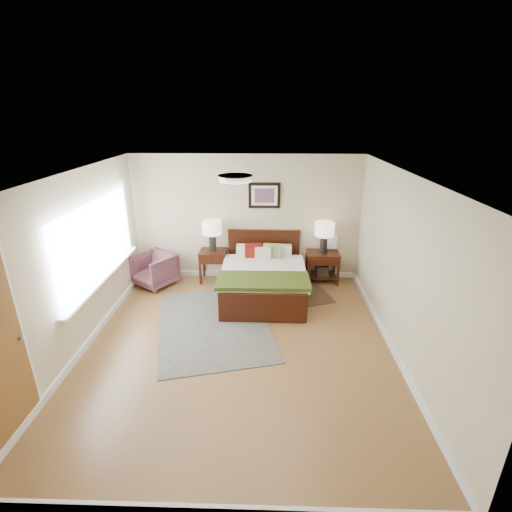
{
  "coord_description": "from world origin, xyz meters",
  "views": [
    {
      "loc": [
        0.39,
        -4.63,
        3.24
      ],
      "look_at": [
        0.23,
        0.96,
        1.05
      ],
      "focal_mm": 26.0,
      "sensor_mm": 36.0,
      "label": 1
    }
  ],
  "objects_px": {
    "nightstand_left": "(213,257)",
    "rug_persian": "(214,324)",
    "armchair": "(155,270)",
    "bed": "(263,273)",
    "nightstand_right": "(322,264)",
    "lamp_right": "(324,231)",
    "lamp_left": "(212,230)"
  },
  "relations": [
    {
      "from": "armchair",
      "to": "lamp_right",
      "type": "bearing_deg",
      "value": 39.48
    },
    {
      "from": "nightstand_right",
      "to": "lamp_right",
      "type": "bearing_deg",
      "value": 90.0
    },
    {
      "from": "lamp_left",
      "to": "armchair",
      "type": "height_order",
      "value": "lamp_left"
    },
    {
      "from": "bed",
      "to": "nightstand_left",
      "type": "relative_size",
      "value": 2.93
    },
    {
      "from": "nightstand_right",
      "to": "lamp_right",
      "type": "xyz_separation_m",
      "value": [
        -0.0,
        0.01,
        0.69
      ]
    },
    {
      "from": "lamp_right",
      "to": "armchair",
      "type": "bearing_deg",
      "value": -175.36
    },
    {
      "from": "bed",
      "to": "rug_persian",
      "type": "xyz_separation_m",
      "value": [
        -0.8,
        -1.02,
        -0.46
      ]
    },
    {
      "from": "nightstand_right",
      "to": "bed",
      "type": "bearing_deg",
      "value": -149.98
    },
    {
      "from": "bed",
      "to": "lamp_left",
      "type": "bearing_deg",
      "value": 145.8
    },
    {
      "from": "bed",
      "to": "nightstand_right",
      "type": "relative_size",
      "value": 2.96
    },
    {
      "from": "bed",
      "to": "armchair",
      "type": "distance_m",
      "value": 2.19
    },
    {
      "from": "lamp_right",
      "to": "rug_persian",
      "type": "bearing_deg",
      "value": -138.99
    },
    {
      "from": "lamp_right",
      "to": "nightstand_left",
      "type": "bearing_deg",
      "value": -179.43
    },
    {
      "from": "bed",
      "to": "lamp_right",
      "type": "xyz_separation_m",
      "value": [
        1.17,
        0.69,
        0.6
      ]
    },
    {
      "from": "nightstand_left",
      "to": "rug_persian",
      "type": "height_order",
      "value": "nightstand_left"
    },
    {
      "from": "armchair",
      "to": "rug_persian",
      "type": "relative_size",
      "value": 0.29
    },
    {
      "from": "lamp_right",
      "to": "armchair",
      "type": "relative_size",
      "value": 0.85
    },
    {
      "from": "nightstand_right",
      "to": "lamp_right",
      "type": "distance_m",
      "value": 0.69
    },
    {
      "from": "nightstand_right",
      "to": "lamp_left",
      "type": "bearing_deg",
      "value": 179.67
    },
    {
      "from": "bed",
      "to": "lamp_right",
      "type": "height_order",
      "value": "lamp_right"
    },
    {
      "from": "nightstand_right",
      "to": "rug_persian",
      "type": "bearing_deg",
      "value": -139.2
    },
    {
      "from": "lamp_right",
      "to": "rug_persian",
      "type": "distance_m",
      "value": 2.82
    },
    {
      "from": "nightstand_right",
      "to": "armchair",
      "type": "bearing_deg",
      "value": -175.57
    },
    {
      "from": "bed",
      "to": "nightstand_right",
      "type": "distance_m",
      "value": 1.36
    },
    {
      "from": "bed",
      "to": "nightstand_left",
      "type": "bearing_deg",
      "value": 146.64
    },
    {
      "from": "lamp_left",
      "to": "armchair",
      "type": "xyz_separation_m",
      "value": [
        -1.13,
        -0.27,
        -0.75
      ]
    },
    {
      "from": "nightstand_left",
      "to": "rug_persian",
      "type": "xyz_separation_m",
      "value": [
        0.22,
        -1.69,
        -0.51
      ]
    },
    {
      "from": "bed",
      "to": "lamp_right",
      "type": "relative_size",
      "value": 3.07
    },
    {
      "from": "lamp_left",
      "to": "armchair",
      "type": "bearing_deg",
      "value": -166.59
    },
    {
      "from": "lamp_left",
      "to": "lamp_right",
      "type": "xyz_separation_m",
      "value": [
        2.19,
        0.0,
        -0.01
      ]
    },
    {
      "from": "lamp_right",
      "to": "rug_persian",
      "type": "xyz_separation_m",
      "value": [
        -1.97,
        -1.71,
        -1.06
      ]
    },
    {
      "from": "armchair",
      "to": "nightstand_right",
      "type": "bearing_deg",
      "value": 39.26
    }
  ]
}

